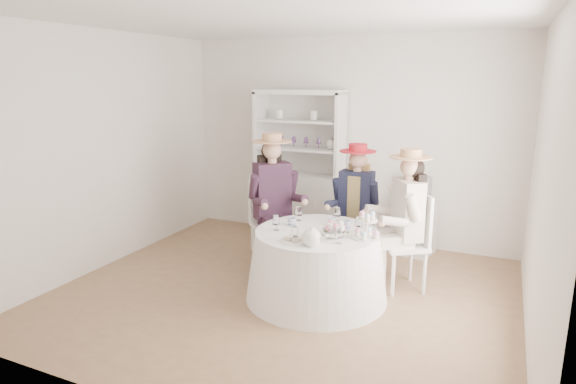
% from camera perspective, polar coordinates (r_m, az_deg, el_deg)
% --- Properties ---
extents(ground, '(4.50, 4.50, 0.00)m').
position_cam_1_polar(ground, '(5.08, -0.47, -11.85)').
color(ground, brown).
rests_on(ground, ground).
extents(ceiling, '(4.50, 4.50, 0.00)m').
position_cam_1_polar(ceiling, '(4.63, -0.54, 20.02)').
color(ceiling, white).
rests_on(ceiling, wall_back).
extents(wall_back, '(4.50, 0.00, 4.50)m').
position_cam_1_polar(wall_back, '(6.52, 6.93, 6.07)').
color(wall_back, silver).
rests_on(wall_back, ground).
extents(wall_front, '(4.50, 0.00, 4.50)m').
position_cam_1_polar(wall_front, '(3.01, -16.68, -2.79)').
color(wall_front, silver).
rests_on(wall_front, ground).
extents(wall_left, '(0.00, 4.50, 4.50)m').
position_cam_1_polar(wall_left, '(5.96, -20.62, 4.65)').
color(wall_left, silver).
rests_on(wall_left, ground).
extents(wall_right, '(0.00, 4.50, 4.50)m').
position_cam_1_polar(wall_right, '(4.26, 28.14, 0.79)').
color(wall_right, silver).
rests_on(wall_right, ground).
extents(tea_table, '(1.42, 1.42, 0.70)m').
position_cam_1_polar(tea_table, '(4.86, 3.40, -8.60)').
color(tea_table, white).
rests_on(tea_table, ground).
extents(hutch, '(1.36, 0.87, 2.02)m').
position_cam_1_polar(hutch, '(6.60, 1.45, 0.68)').
color(hutch, silver).
rests_on(hutch, ground).
extents(side_table, '(0.50, 0.50, 0.66)m').
position_cam_1_polar(side_table, '(6.27, 14.86, -4.15)').
color(side_table, silver).
rests_on(side_table, ground).
extents(hatbox, '(0.40, 0.40, 0.33)m').
position_cam_1_polar(hatbox, '(6.14, 15.13, 0.24)').
color(hatbox, black).
rests_on(hatbox, side_table).
extents(guest_left, '(0.67, 0.66, 1.57)m').
position_cam_1_polar(guest_left, '(5.47, -1.77, -0.19)').
color(guest_left, silver).
rests_on(guest_left, ground).
extents(guest_mid, '(0.52, 0.55, 1.45)m').
position_cam_1_polar(guest_mid, '(5.52, 8.03, -0.85)').
color(guest_mid, silver).
rests_on(guest_mid, ground).
extents(guest_right, '(0.64, 0.60, 1.48)m').
position_cam_1_polar(guest_right, '(5.04, 13.72, -2.30)').
color(guest_right, silver).
rests_on(guest_right, ground).
extents(spare_chair, '(0.52, 0.52, 0.92)m').
position_cam_1_polar(spare_chair, '(6.02, -2.91, -2.78)').
color(spare_chair, silver).
rests_on(spare_chair, ground).
extents(teacup_a, '(0.09, 0.09, 0.07)m').
position_cam_1_polar(teacup_a, '(4.90, 0.47, -3.60)').
color(teacup_a, white).
rests_on(teacup_a, tea_table).
extents(teacup_b, '(0.08, 0.08, 0.07)m').
position_cam_1_polar(teacup_b, '(4.93, 5.24, -3.54)').
color(teacup_b, white).
rests_on(teacup_b, tea_table).
extents(teacup_c, '(0.11, 0.11, 0.07)m').
position_cam_1_polar(teacup_c, '(4.84, 6.90, -3.91)').
color(teacup_c, white).
rests_on(teacup_c, tea_table).
extents(flower_bowl, '(0.30, 0.30, 0.06)m').
position_cam_1_polar(flower_bowl, '(4.57, 5.42, -5.00)').
color(flower_bowl, white).
rests_on(flower_bowl, tea_table).
extents(flower_arrangement, '(0.18, 0.18, 0.07)m').
position_cam_1_polar(flower_arrangement, '(4.59, 5.69, -4.15)').
color(flower_arrangement, pink).
rests_on(flower_arrangement, tea_table).
extents(table_teapot, '(0.24, 0.17, 0.18)m').
position_cam_1_polar(table_teapot, '(4.31, 2.86, -5.42)').
color(table_teapot, white).
rests_on(table_teapot, tea_table).
extents(sandwich_plate, '(0.26, 0.26, 0.06)m').
position_cam_1_polar(sandwich_plate, '(4.44, 0.77, -5.67)').
color(sandwich_plate, white).
rests_on(sandwich_plate, tea_table).
extents(cupcake_stand, '(0.26, 0.26, 0.25)m').
position_cam_1_polar(cupcake_stand, '(4.55, 9.31, -4.35)').
color(cupcake_stand, white).
rests_on(cupcake_stand, tea_table).
extents(stemware_set, '(0.84, 0.87, 0.15)m').
position_cam_1_polar(stemware_set, '(4.72, 3.47, -3.78)').
color(stemware_set, white).
rests_on(stemware_set, tea_table).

